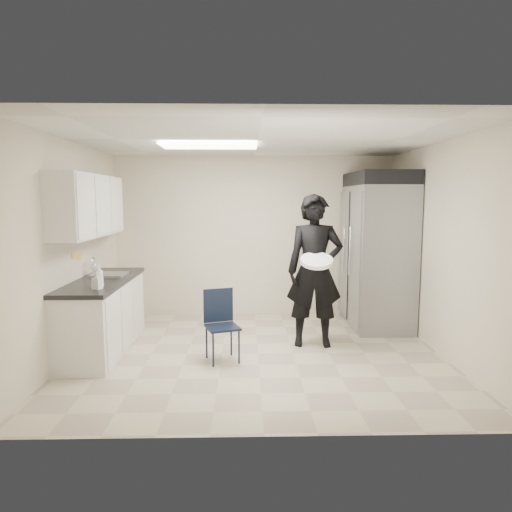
{
  "coord_description": "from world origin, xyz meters",
  "views": [
    {
      "loc": [
        -0.15,
        -5.47,
        1.9
      ],
      "look_at": [
        -0.01,
        0.2,
        1.2
      ],
      "focal_mm": 32.0,
      "sensor_mm": 36.0,
      "label": 1
    }
  ],
  "objects_px": {
    "lower_counter": "(103,317)",
    "folding_chair": "(222,327)",
    "man_tuxedo": "(315,271)",
    "commercial_fridge": "(377,256)"
  },
  "relations": [
    {
      "from": "commercial_fridge",
      "to": "man_tuxedo",
      "type": "height_order",
      "value": "commercial_fridge"
    },
    {
      "from": "commercial_fridge",
      "to": "man_tuxedo",
      "type": "xyz_separation_m",
      "value": [
        -1.08,
        -0.94,
        -0.06
      ]
    },
    {
      "from": "folding_chair",
      "to": "man_tuxedo",
      "type": "xyz_separation_m",
      "value": [
        1.17,
        0.58,
        0.58
      ]
    },
    {
      "from": "lower_counter",
      "to": "folding_chair",
      "type": "height_order",
      "value": "lower_counter"
    },
    {
      "from": "lower_counter",
      "to": "man_tuxedo",
      "type": "height_order",
      "value": "man_tuxedo"
    },
    {
      "from": "folding_chair",
      "to": "man_tuxedo",
      "type": "relative_size",
      "value": 0.41
    },
    {
      "from": "commercial_fridge",
      "to": "man_tuxedo",
      "type": "distance_m",
      "value": 1.44
    },
    {
      "from": "folding_chair",
      "to": "lower_counter",
      "type": "bearing_deg",
      "value": 144.98
    },
    {
      "from": "lower_counter",
      "to": "folding_chair",
      "type": "bearing_deg",
      "value": -16.31
    },
    {
      "from": "folding_chair",
      "to": "man_tuxedo",
      "type": "bearing_deg",
      "value": 7.6
    }
  ]
}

